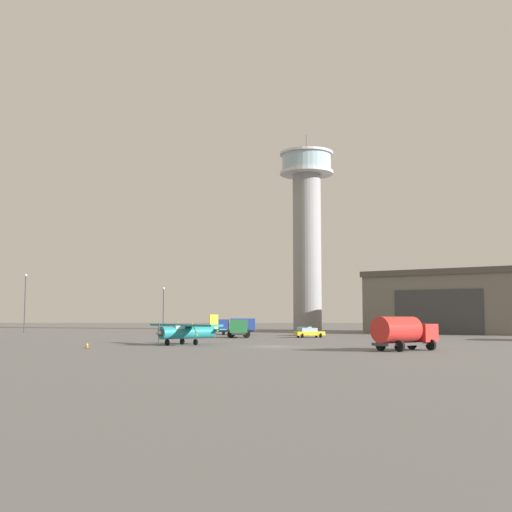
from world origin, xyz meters
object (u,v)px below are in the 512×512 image
object	(u,v)px
control_tower	(307,224)
traffic_cone_near_left	(423,340)
truck_flatbed_green	(239,329)
light_post_west	(163,305)
truck_fuel_tanker_red	(403,332)
car_yellow	(309,332)
traffic_cone_near_right	(87,345)
truck_box_blue	(237,325)
airplane_teal	(188,331)
light_post_north	(25,299)
car_teal	(305,331)

from	to	relation	value
control_tower	traffic_cone_near_left	bearing A→B (deg)	-81.12
truck_flatbed_green	light_post_west	bearing A→B (deg)	-150.15
truck_fuel_tanker_red	car_yellow	world-z (taller)	truck_fuel_tanker_red
traffic_cone_near_right	truck_box_blue	bearing A→B (deg)	74.46
truck_flatbed_green	car_yellow	distance (m)	9.87
airplane_teal	light_post_west	size ratio (longest dim) A/B	1.09
light_post_west	light_post_north	size ratio (longest dim) A/B	0.78
light_post_west	traffic_cone_near_right	size ratio (longest dim) A/B	13.32
truck_fuel_tanker_red	traffic_cone_near_left	distance (m)	17.53
truck_flatbed_green	truck_box_blue	world-z (taller)	truck_box_blue
light_post_north	truck_fuel_tanker_red	bearing A→B (deg)	-44.55
truck_box_blue	light_post_north	distance (m)	39.10
airplane_teal	traffic_cone_near_right	xyz separation A→B (m)	(-8.75, -7.38, -1.20)
light_post_north	traffic_cone_near_right	size ratio (longest dim) A/B	17.07
truck_flatbed_green	car_teal	size ratio (longest dim) A/B	1.37
truck_box_blue	car_yellow	distance (m)	17.14
truck_flatbed_green	light_post_north	size ratio (longest dim) A/B	0.64
airplane_teal	control_tower	bearing A→B (deg)	-147.81
truck_flatbed_green	traffic_cone_near_left	size ratio (longest dim) A/B	11.85
truck_box_blue	light_post_north	world-z (taller)	light_post_north
truck_fuel_tanker_red	car_yellow	size ratio (longest dim) A/B	1.45
light_post_west	car_yellow	bearing A→B (deg)	-43.34
traffic_cone_near_left	car_yellow	bearing A→B (deg)	125.92
control_tower	truck_flatbed_green	size ratio (longest dim) A/B	6.35
truck_fuel_tanker_red	car_yellow	xyz separation A→B (m)	(-6.69, 33.37, -0.92)
car_yellow	truck_box_blue	bearing A→B (deg)	110.47
control_tower	truck_box_blue	xyz separation A→B (m)	(-13.07, -33.86, -21.33)
car_yellow	traffic_cone_near_right	bearing A→B (deg)	-146.61
car_teal	truck_flatbed_green	bearing A→B (deg)	151.83
truck_fuel_tanker_red	light_post_west	xyz separation A→B (m)	(-31.34, 56.63, 3.22)
control_tower	traffic_cone_near_right	size ratio (longest dim) A/B	69.41
car_teal	light_post_west	bearing A→B (deg)	76.35
truck_fuel_tanker_red	car_teal	world-z (taller)	truck_fuel_tanker_red
truck_flatbed_green	car_teal	world-z (taller)	truck_flatbed_green
airplane_teal	truck_box_blue	size ratio (longest dim) A/B	1.46
truck_flatbed_green	car_yellow	size ratio (longest dim) A/B	1.48
airplane_teal	truck_box_blue	distance (m)	35.70
airplane_teal	truck_fuel_tanker_red	distance (m)	23.52
light_post_north	car_teal	bearing A→B (deg)	-14.33
truck_flatbed_green	light_post_west	xyz separation A→B (m)	(-14.82, 24.03, 3.65)
control_tower	traffic_cone_near_right	xyz separation A→B (m)	(-25.01, -76.79, -22.55)
traffic_cone_near_left	traffic_cone_near_right	world-z (taller)	traffic_cone_near_right
truck_fuel_tanker_red	car_teal	size ratio (longest dim) A/B	1.34
light_post_north	traffic_cone_near_left	distance (m)	72.17
light_post_west	traffic_cone_near_left	world-z (taller)	light_post_west
car_teal	traffic_cone_near_left	bearing A→B (deg)	-137.58
truck_flatbed_green	truck_fuel_tanker_red	world-z (taller)	truck_fuel_tanker_red
airplane_teal	truck_flatbed_green	distance (m)	22.00
traffic_cone_near_right	truck_fuel_tanker_red	bearing A→B (deg)	-7.01
truck_fuel_tanker_red	truck_box_blue	distance (m)	49.78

